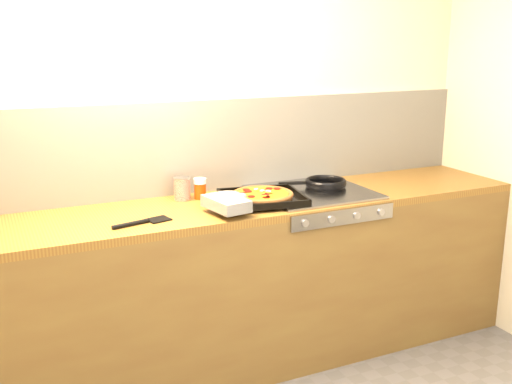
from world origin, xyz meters
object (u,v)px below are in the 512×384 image
pizza_on_tray (252,198)px  juice_glass (200,188)px  tomato_can (182,189)px  frying_pan (325,183)px

pizza_on_tray → juice_glass: juice_glass is taller
pizza_on_tray → tomato_can: bearing=137.6°
frying_pan → juice_glass: size_ratio=3.67×
tomato_can → juice_glass: tomato_can is taller
frying_pan → pizza_on_tray: bearing=-165.5°
juice_glass → frying_pan: bearing=-9.2°
tomato_can → juice_glass: size_ratio=1.10×
tomato_can → frying_pan: bearing=-9.2°
tomato_can → juice_glass: (0.09, -0.01, -0.00)m
frying_pan → tomato_can: (-0.79, 0.13, 0.02)m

